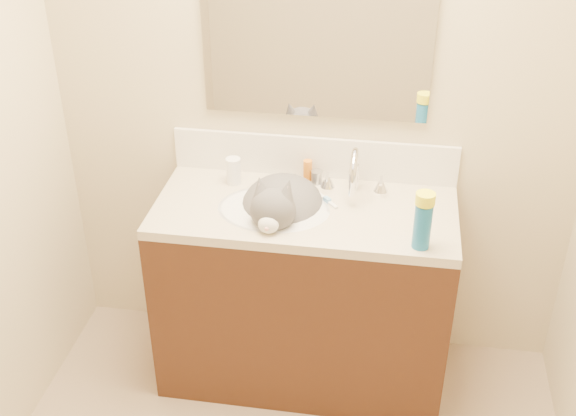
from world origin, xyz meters
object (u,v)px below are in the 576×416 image
(spray_can, at_px, (422,226))
(pill_bottle, at_px, (234,171))
(basin, at_px, (274,223))
(silver_jar, at_px, (317,177))
(cat, at_px, (281,208))
(amber_bottle, at_px, (308,171))
(faucet, at_px, (354,175))
(vanity_cabinet, at_px, (304,297))

(spray_can, bearing_deg, pill_bottle, 155.04)
(basin, height_order, silver_jar, silver_jar)
(cat, xyz_separation_m, spray_can, (0.55, -0.21, 0.10))
(basin, distance_m, silver_jar, 0.29)
(basin, distance_m, amber_bottle, 0.29)
(basin, relative_size, pill_bottle, 4.00)
(faucet, relative_size, silver_jar, 4.94)
(vanity_cabinet, height_order, spray_can, spray_can)
(cat, height_order, spray_can, cat)
(faucet, relative_size, cat, 0.59)
(faucet, relative_size, spray_can, 1.59)
(faucet, bearing_deg, basin, -150.88)
(vanity_cabinet, distance_m, basin, 0.40)
(amber_bottle, bearing_deg, silver_jar, -22.34)
(vanity_cabinet, distance_m, silver_jar, 0.52)
(faucet, bearing_deg, vanity_cabinet, -142.71)
(faucet, height_order, silver_jar, faucet)
(vanity_cabinet, height_order, faucet, faucet)
(cat, bearing_deg, vanity_cabinet, 2.55)
(basin, relative_size, amber_bottle, 4.83)
(cat, distance_m, pill_bottle, 0.28)
(cat, bearing_deg, pill_bottle, 149.35)
(basin, xyz_separation_m, faucet, (0.30, 0.17, 0.16))
(faucet, xyz_separation_m, pill_bottle, (-0.50, 0.01, -0.03))
(cat, bearing_deg, basin, -125.75)
(cat, xyz_separation_m, silver_jar, (0.12, 0.20, 0.04))
(basin, xyz_separation_m, pill_bottle, (-0.20, 0.18, 0.13))
(basin, relative_size, spray_can, 2.56)
(pill_bottle, bearing_deg, basin, -41.89)
(vanity_cabinet, height_order, pill_bottle, pill_bottle)
(vanity_cabinet, xyz_separation_m, cat, (-0.10, 0.00, 0.44))
(pill_bottle, distance_m, amber_bottle, 0.31)
(cat, bearing_deg, faucet, 29.30)
(vanity_cabinet, bearing_deg, spray_can, -24.84)
(vanity_cabinet, relative_size, silver_jar, 21.17)
(pill_bottle, distance_m, spray_can, 0.85)
(faucet, relative_size, amber_bottle, 3.00)
(faucet, height_order, spray_can, faucet)
(faucet, bearing_deg, pill_bottle, 178.40)
(vanity_cabinet, distance_m, amber_bottle, 0.54)
(pill_bottle, distance_m, silver_jar, 0.35)
(faucet, relative_size, pill_bottle, 2.49)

